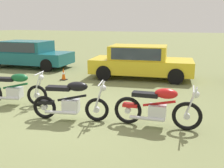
% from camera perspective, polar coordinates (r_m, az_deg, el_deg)
% --- Properties ---
extents(ground_plane, '(120.00, 120.00, 0.00)m').
position_cam_1_polar(ground_plane, '(6.97, -8.56, -6.91)').
color(ground_plane, olive).
extents(motorcycle_green, '(1.99, 0.89, 1.02)m').
position_cam_1_polar(motorcycle_green, '(8.17, -20.67, -1.06)').
color(motorcycle_green, black).
rests_on(motorcycle_green, ground).
extents(motorcycle_black, '(1.91, 0.88, 1.02)m').
position_cam_1_polar(motorcycle_black, '(6.52, -9.03, -3.76)').
color(motorcycle_black, black).
rests_on(motorcycle_black, ground).
extents(motorcycle_red, '(2.05, 0.68, 1.02)m').
position_cam_1_polar(motorcycle_red, '(6.11, 10.06, -5.10)').
color(motorcycle_red, black).
rests_on(motorcycle_red, ground).
extents(car_teal, '(4.74, 2.36, 1.43)m').
position_cam_1_polar(car_teal, '(14.83, -18.03, 6.59)').
color(car_teal, '#19606B').
rests_on(car_teal, ground).
extents(car_yellow, '(4.62, 2.61, 1.43)m').
position_cam_1_polar(car_yellow, '(11.41, 6.22, 5.29)').
color(car_yellow, gold).
rests_on(car_yellow, ground).
extents(traffic_cone, '(0.25, 0.25, 0.53)m').
position_cam_1_polar(traffic_cone, '(11.22, -10.65, 2.10)').
color(traffic_cone, '#EA590F').
rests_on(traffic_cone, ground).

